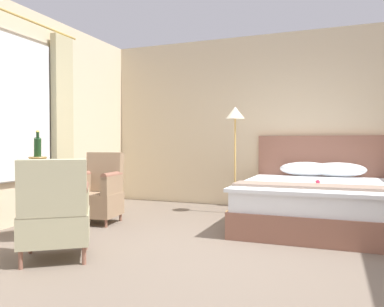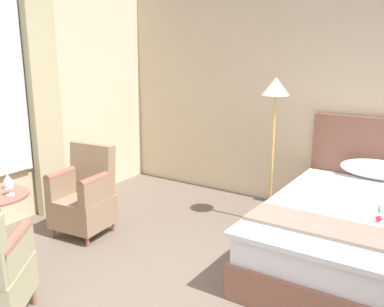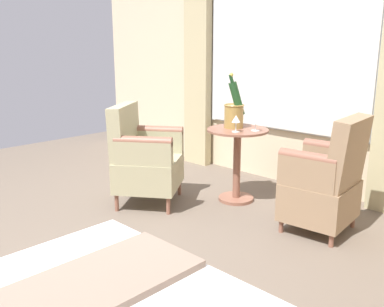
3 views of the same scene
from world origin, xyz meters
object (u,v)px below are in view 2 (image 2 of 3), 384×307
floor_lamp_brass (275,109)px  wine_glass_near_edge (8,179)px  wine_glass_near_bucket (9,183)px  bed (384,236)px  armchair_by_window (84,196)px

floor_lamp_brass → wine_glass_near_edge: 2.67m
wine_glass_near_bucket → bed: bearing=33.0°
armchair_by_window → wine_glass_near_bucket: bearing=-86.6°
bed → floor_lamp_brass: (-1.22, 0.40, 0.96)m
floor_lamp_brass → armchair_by_window: floor_lamp_brass is taller
armchair_by_window → wine_glass_near_edge: bearing=-98.3°
wine_glass_near_bucket → wine_glass_near_edge: 0.19m
floor_lamp_brass → armchair_by_window: bearing=-139.9°
wine_glass_near_bucket → armchair_by_window: (-0.05, 0.86, -0.39)m
bed → floor_lamp_brass: size_ratio=1.40×
floor_lamp_brass → armchair_by_window: 2.18m
wine_glass_near_edge → bed: bearing=30.0°
armchair_by_window → bed: bearing=17.9°
wine_glass_near_bucket → armchair_by_window: size_ratio=0.16×
wine_glass_near_bucket → armchair_by_window: bearing=93.4°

